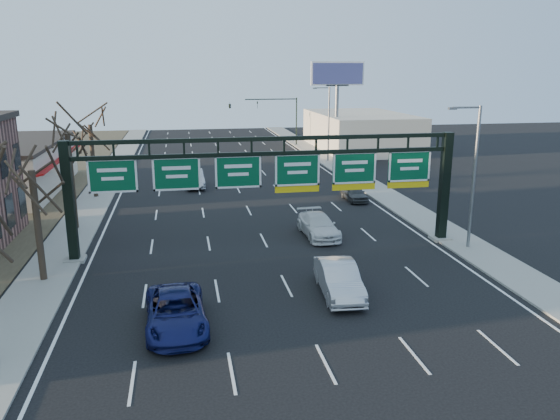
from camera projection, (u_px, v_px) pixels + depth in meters
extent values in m
plane|color=black|center=(294.00, 301.00, 26.99)|extent=(160.00, 160.00, 0.00)
cube|color=gray|center=(87.00, 211.00, 43.79)|extent=(3.00, 120.00, 0.12)
cube|color=gray|center=(389.00, 198.00, 48.24)|extent=(3.00, 120.00, 0.12)
cube|color=white|center=(246.00, 205.00, 46.03)|extent=(21.60, 120.00, 0.01)
cube|color=black|center=(69.00, 203.00, 31.66)|extent=(0.55, 0.55, 7.20)
cube|color=gray|center=(75.00, 259.00, 32.54)|extent=(1.20, 1.20, 0.20)
cube|color=black|center=(444.00, 187.00, 35.73)|extent=(0.55, 0.55, 7.20)
cube|color=gray|center=(440.00, 238.00, 36.61)|extent=(1.20, 1.20, 0.20)
cube|color=black|center=(268.00, 139.00, 32.83)|extent=(23.40, 0.25, 0.25)
cube|color=black|center=(268.00, 154.00, 33.05)|extent=(23.40, 0.25, 0.25)
cube|color=#054A2A|center=(113.00, 176.00, 31.72)|extent=(2.80, 0.10, 2.00)
cube|color=#054A2A|center=(177.00, 174.00, 32.36)|extent=(2.80, 0.10, 2.00)
cube|color=#054A2A|center=(238.00, 172.00, 33.00)|extent=(2.80, 0.10, 2.00)
cube|color=#054A2A|center=(297.00, 170.00, 33.64)|extent=(2.80, 0.10, 2.00)
cube|color=yellow|center=(297.00, 189.00, 33.94)|extent=(2.80, 0.10, 0.40)
cube|color=#054A2A|center=(354.00, 168.00, 34.27)|extent=(2.80, 0.10, 2.00)
cube|color=yellow|center=(354.00, 187.00, 34.58)|extent=(2.80, 0.10, 0.40)
cube|color=#054A2A|center=(409.00, 166.00, 34.91)|extent=(2.80, 0.10, 2.00)
cube|color=yellow|center=(408.00, 185.00, 35.22)|extent=(2.80, 0.10, 0.40)
cube|color=beige|center=(2.00, 168.00, 50.30)|extent=(10.00, 18.00, 4.40)
cube|color=maroon|center=(60.00, 158.00, 50.99)|extent=(1.20, 18.00, 0.40)
cube|color=beige|center=(360.00, 131.00, 77.43)|extent=(12.00, 20.00, 5.00)
cylinder|color=#30251B|center=(38.00, 225.00, 28.73)|extent=(0.36, 0.36, 6.08)
cylinder|color=#30251B|center=(72.00, 181.00, 38.15)|extent=(0.36, 0.36, 6.84)
cylinder|color=#30251B|center=(93.00, 160.00, 47.72)|extent=(0.36, 0.36, 6.46)
cylinder|color=slate|center=(474.00, 177.00, 33.73)|extent=(0.20, 0.20, 9.00)
cylinder|color=slate|center=(467.00, 105.00, 32.46)|extent=(1.80, 0.12, 0.12)
cube|color=slate|center=(453.00, 106.00, 32.32)|extent=(0.50, 0.22, 0.15)
cylinder|color=slate|center=(329.00, 124.00, 66.09)|extent=(0.20, 0.20, 9.00)
cylinder|color=slate|center=(322.00, 87.00, 64.82)|extent=(1.80, 0.12, 0.12)
cube|color=slate|center=(315.00, 87.00, 64.68)|extent=(0.50, 0.22, 0.15)
cylinder|color=slate|center=(336.00, 121.00, 71.30)|extent=(0.50, 0.50, 9.00)
cube|color=slate|center=(337.00, 85.00, 70.16)|extent=(3.00, 0.30, 0.20)
cube|color=white|center=(338.00, 73.00, 69.78)|extent=(7.00, 0.30, 3.00)
cube|color=#424584|center=(338.00, 73.00, 69.59)|extent=(6.60, 0.05, 2.60)
cylinder|color=black|center=(296.00, 122.00, 80.51)|extent=(0.18, 0.18, 7.00)
cylinder|color=black|center=(271.00, 99.00, 79.02)|extent=(7.60, 0.14, 0.14)
imported|color=black|center=(257.00, 105.00, 78.87)|extent=(0.20, 0.20, 1.00)
imported|color=black|center=(230.00, 105.00, 78.18)|extent=(0.54, 0.54, 1.62)
imported|color=#121852|center=(176.00, 312.00, 23.98)|extent=(2.85, 5.74, 1.56)
imported|color=#BABBC0|center=(339.00, 279.00, 27.56)|extent=(2.11, 5.19, 1.67)
imported|color=silver|center=(318.00, 226.00, 37.26)|extent=(2.29, 5.21, 1.49)
imported|color=#3B3E40|center=(354.00, 193.00, 47.35)|extent=(1.69, 3.94, 1.33)
imported|color=#BCBCC1|center=(194.00, 179.00, 52.67)|extent=(2.04, 5.13, 1.66)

